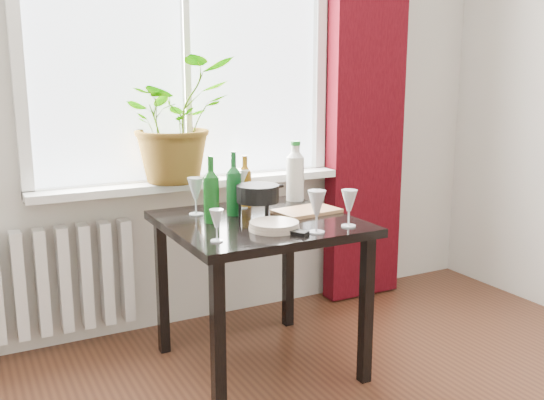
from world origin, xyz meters
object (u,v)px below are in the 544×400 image
bottle_amber (245,181)px  wineglass_far_right (349,208)px  cleaning_bottle (295,170)px  wineglass_back_center (241,188)px  wine_bottle_left (211,189)px  wineglass_back_left (196,196)px  plate_stack (274,226)px  potted_plant (175,120)px  tv_remote (290,231)px  table (259,238)px  radiator (53,281)px  cutting_board (307,211)px  wineglass_front_left (217,225)px  fondue_pot (258,201)px  wineglass_front_right (317,211)px  wine_bottle_right (234,183)px

bottle_amber → wineglass_far_right: bottle_amber is taller
cleaning_bottle → wineglass_back_center: 0.34m
wineglass_back_center → wine_bottle_left: bearing=-138.8°
wineglass_back_left → plate_stack: 0.48m
potted_plant → tv_remote: (0.20, -0.87, -0.42)m
table → plate_stack: plate_stack is taller
radiator → wine_bottle_left: size_ratio=2.59×
radiator → cutting_board: (1.12, -0.62, 0.37)m
wineglass_front_left → cutting_board: size_ratio=0.44×
wineglass_back_left → radiator: bearing=146.9°
wineglass_far_right → wineglass_front_left: (-0.61, 0.05, -0.02)m
potted_plant → fondue_pot: 0.68m
radiator → wineglass_front_left: wineglass_front_left is taller
table → cutting_board: 0.29m
wineglass_far_right → tv_remote: wineglass_far_right is taller
potted_plant → wineglass_front_left: bearing=-98.2°
cleaning_bottle → tv_remote: 0.70m
radiator → bottle_amber: bearing=-21.6°
cutting_board → table: bearing=-177.2°
wineglass_front_right → tv_remote: bearing=158.2°
wineglass_front_right → cleaning_bottle: bearing=67.9°
wine_bottle_left → fondue_pot: 0.24m
wineglass_back_left → cutting_board: size_ratio=0.61×
wine_bottle_right → tv_remote: 0.46m
radiator → plate_stack: bearing=-45.4°
wineglass_back_center → wineglass_front_left: 0.64m
wine_bottle_left → bottle_amber: size_ratio=1.14×
radiator → cleaning_bottle: (1.21, -0.34, 0.52)m
fondue_pot → wine_bottle_right: bearing=114.4°
wineglass_back_center → cutting_board: size_ratio=0.66×
wineglass_front_right → wineglass_back_center: 0.61m
bottle_amber → wineglass_back_left: bottle_amber is taller
tv_remote → wineglass_far_right: bearing=-33.8°
table → potted_plant: size_ratio=1.30×
wineglass_back_left → wine_bottle_left: bearing=-86.4°
table → wineglass_back_center: (0.04, 0.27, 0.19)m
plate_stack → wineglass_front_left: bearing=-169.3°
wineglass_front_right → plate_stack: size_ratio=0.85×
fondue_pot → cutting_board: 0.27m
wine_bottle_left → wineglass_front_right: bearing=-49.7°
wineglass_front_right → fondue_pot: bearing=104.9°
potted_plant → tv_remote: potted_plant is taller
wine_bottle_right → fondue_pot: size_ratio=1.34×
fondue_pot → cutting_board: size_ratio=0.76×
potted_plant → plate_stack: 0.90m
wineglass_back_center → fondue_pot: size_ratio=0.88×
wineglass_back_center → table: bearing=-97.5°
wineglass_back_center → radiator: bearing=157.8°
potted_plant → wineglass_back_left: potted_plant is taller
wineglass_front_right → wineglass_back_left: wineglass_front_right is taller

